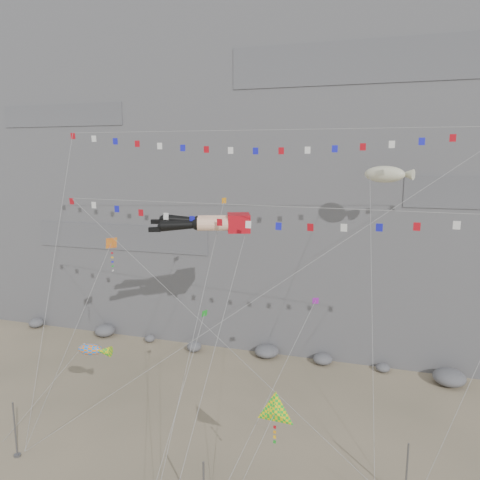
# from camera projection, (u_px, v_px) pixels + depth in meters

# --- Properties ---
(ground) EXTENTS (120.00, 120.00, 0.00)m
(ground) POSITION_uv_depth(u_px,v_px,m) (211.00, 449.00, 34.39)
(ground) COLOR #9C896B
(ground) RESTS_ON ground
(cliff) EXTENTS (80.00, 28.00, 50.00)m
(cliff) POSITION_uv_depth(u_px,v_px,m) (297.00, 128.00, 60.17)
(cliff) COLOR slate
(cliff) RESTS_ON ground
(talus_boulders) EXTENTS (60.00, 3.00, 1.20)m
(talus_boulders) POSITION_uv_depth(u_px,v_px,m) (267.00, 351.00, 50.28)
(talus_boulders) COLOR slate
(talus_boulders) RESTS_ON ground
(anchor_pole_left) EXTENTS (0.12, 0.12, 4.17)m
(anchor_pole_left) POSITION_uv_depth(u_px,v_px,m) (15.00, 430.00, 33.21)
(anchor_pole_left) COLOR slate
(anchor_pole_left) RESTS_ON ground
(anchor_pole_right) EXTENTS (0.12, 0.12, 4.09)m
(anchor_pole_right) POSITION_uv_depth(u_px,v_px,m) (407.00, 474.00, 28.63)
(anchor_pole_right) COLOR slate
(anchor_pole_right) RESTS_ON ground
(legs_kite) EXTENTS (8.30, 17.30, 22.40)m
(legs_kite) POSITION_uv_depth(u_px,v_px,m) (211.00, 223.00, 37.81)
(legs_kite) COLOR #B80B16
(legs_kite) RESTS_ON ground
(flag_banner_upper) EXTENTS (36.18, 13.71, 30.49)m
(flag_banner_upper) POSITION_uv_depth(u_px,v_px,m) (268.00, 130.00, 37.76)
(flag_banner_upper) COLOR #B80B16
(flag_banner_upper) RESTS_ON ground
(flag_banner_lower) EXTENTS (35.55, 8.71, 21.90)m
(flag_banner_lower) POSITION_uv_depth(u_px,v_px,m) (264.00, 206.00, 34.51)
(flag_banner_lower) COLOR #B80B16
(flag_banner_lower) RESTS_ON ground
(harlequin_kite) EXTENTS (3.33, 10.17, 16.84)m
(harlequin_kite) POSITION_uv_depth(u_px,v_px,m) (111.00, 244.00, 39.50)
(harlequin_kite) COLOR red
(harlequin_kite) RESTS_ON ground
(fish_windsock) EXTENTS (7.52, 4.13, 9.49)m
(fish_windsock) POSITION_uv_depth(u_px,v_px,m) (90.00, 350.00, 35.47)
(fish_windsock) COLOR orange
(fish_windsock) RESTS_ON ground
(delta_kite) EXTENTS (3.99, 3.23, 8.31)m
(delta_kite) POSITION_uv_depth(u_px,v_px,m) (275.00, 413.00, 27.14)
(delta_kite) COLOR yellow
(delta_kite) RESTS_ON ground
(blimp_windsock) EXTENTS (4.53, 15.19, 24.03)m
(blimp_windsock) POSITION_uv_depth(u_px,v_px,m) (384.00, 175.00, 39.69)
(blimp_windsock) COLOR beige
(blimp_windsock) RESTS_ON ground
(small_kite_a) EXTENTS (1.03, 14.84, 22.61)m
(small_kite_a) POSITION_uv_depth(u_px,v_px,m) (223.00, 207.00, 39.02)
(small_kite_a) COLOR orange
(small_kite_a) RESTS_ON ground
(small_kite_b) EXTENTS (4.73, 13.43, 16.80)m
(small_kite_b) POSITION_uv_depth(u_px,v_px,m) (314.00, 304.00, 36.56)
(small_kite_b) COLOR purple
(small_kite_b) RESTS_ON ground
(small_kite_c) EXTENTS (1.02, 10.45, 13.85)m
(small_kite_c) POSITION_uv_depth(u_px,v_px,m) (204.00, 317.00, 34.50)
(small_kite_c) COLOR #189C23
(small_kite_c) RESTS_ON ground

